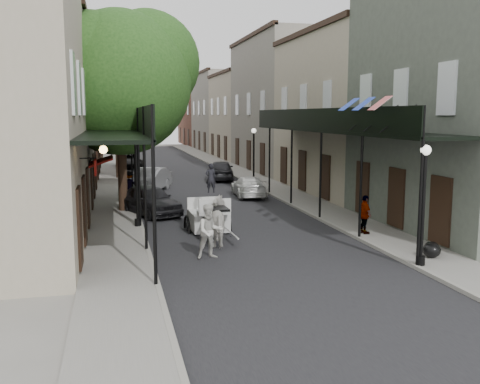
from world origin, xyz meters
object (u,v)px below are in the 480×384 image
tree_far (122,99)px  lamppost_right_far (254,155)px  tree_near (128,77)px  lamppost_right_near (423,203)px  car_left_near (150,200)px  car_left_mid (149,180)px  pedestrian_sidewalk_right (365,215)px  car_right_far (221,170)px  lamppost_left (137,180)px  car_left_far (129,161)px  car_right_near (249,186)px  pedestrian_sidewalk_left (129,185)px  pedestrian_walking (210,231)px  carriage (206,203)px  horse (220,221)px

tree_far → lamppost_right_far: 11.05m
tree_near → tree_far: (-0.05, 14.00, -0.65)m
lamppost_right_near → car_left_near: 13.42m
tree_near → car_left_mid: size_ratio=2.18×
pedestrian_sidewalk_right → car_right_far: bearing=4.0°
lamppost_left → car_left_far: size_ratio=0.80×
car_left_near → car_right_near: car_left_near is taller
pedestrian_sidewalk_left → car_right_near: size_ratio=0.37×
lamppost_right_far → car_left_near: 11.73m
pedestrian_walking → car_right_near: 13.58m
pedestrian_walking → pedestrian_sidewalk_left: 13.29m
car_right_far → tree_near: bearing=69.7°
tree_far → pedestrian_sidewalk_left: tree_far is taller
pedestrian_sidewalk_right → car_right_far: pedestrian_sidewalk_right is taller
tree_near → lamppost_right_far: 12.24m
lamppost_right_near → car_left_near: size_ratio=0.89×
tree_near → car_left_mid: (1.29, 6.61, -5.76)m
car_left_far → carriage: bearing=-87.5°
tree_near → car_left_far: bearing=88.5°
car_left_near → car_left_far: 23.31m
car_left_near → horse: bearing=-94.6°
lamppost_right_far → lamppost_left: bearing=-124.3°
car_left_mid → pedestrian_sidewalk_right: bearing=-38.5°
horse → car_left_near: 6.79m
lamppost_left → horse: 4.58m
car_left_far → car_right_far: size_ratio=1.07×
lamppost_right_far → pedestrian_sidewalk_left: (-8.30, -4.18, -1.18)m
carriage → car_left_mid: 11.63m
carriage → pedestrian_sidewalk_right: carriage is taller
pedestrian_walking → lamppost_right_far: bearing=63.6°
lamppost_left → carriage: lamppost_left is taller
pedestrian_sidewalk_right → car_left_mid: (-7.33, 14.35, -0.15)m
tree_far → lamppost_right_near: size_ratio=2.32×
horse → car_right_far: horse is taller
lamppost_right_far → pedestrian_sidewalk_right: size_ratio=2.45×
carriage → car_right_near: carriage is taller
lamppost_right_near → car_right_far: bearing=93.6°
lamppost_right_near → lamppost_left: (-8.20, 8.00, 0.00)m
pedestrian_walking → car_left_mid: pedestrian_walking is taller
lamppost_right_near → pedestrian_walking: 6.77m
tree_near → lamppost_right_near: 15.39m
car_right_near → car_left_mid: bearing=-26.3°
tree_far → lamppost_right_far: bearing=-36.5°
car_left_far → car_right_near: size_ratio=1.14×
lamppost_left → pedestrian_sidewalk_right: bearing=-22.7°
horse → pedestrian_walking: (-0.73, -1.90, 0.06)m
pedestrian_sidewalk_right → car_right_far: 19.18m
pedestrian_walking → horse: bearing=61.9°
carriage → lamppost_right_near: bearing=-54.5°
pedestrian_walking → car_left_near: pedestrian_walking is taller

